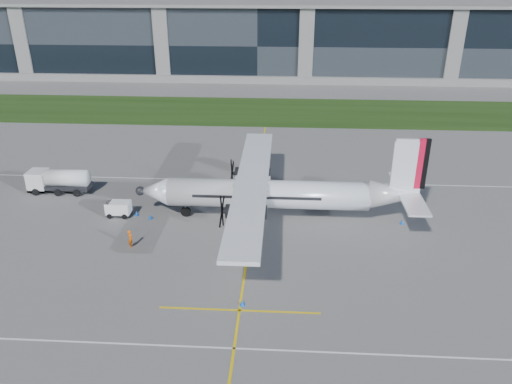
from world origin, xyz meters
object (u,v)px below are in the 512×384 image
baggage_tug (119,209)px  safety_cone_stbdwing (266,162)px  turboprop_aircraft (279,179)px  safety_cone_fwd (137,213)px  safety_cone_portwing (242,303)px  ground_crew_person (130,237)px  safety_cone_nose_port (150,217)px  safety_cone_tail (402,222)px  fuel_tanker_truck (55,181)px

baggage_tug → safety_cone_stbdwing: size_ratio=5.11×
turboprop_aircraft → safety_cone_fwd: turboprop_aircraft is taller
safety_cone_fwd → safety_cone_portwing: 18.34m
baggage_tug → safety_cone_fwd: (1.77, 0.12, -0.52)m
safety_cone_fwd → safety_cone_portwing: size_ratio=1.00×
safety_cone_stbdwing → safety_cone_portwing: (-0.55, -29.07, 0.00)m
ground_crew_person → safety_cone_nose_port: bearing=-7.8°
safety_cone_portwing → safety_cone_tail: bearing=43.1°
ground_crew_person → safety_cone_tail: bearing=-80.7°
safety_cone_fwd → safety_cone_portwing: bearing=-49.3°
fuel_tanker_truck → baggage_tug: 10.24m
baggage_tug → safety_cone_tail: size_ratio=5.11×
baggage_tug → safety_cone_portwing: baggage_tug is taller
ground_crew_person → safety_cone_fwd: (-1.20, 6.06, -0.72)m
ground_crew_person → fuel_tanker_truck: bearing=42.7°
turboprop_aircraft → safety_cone_portwing: size_ratio=58.00×
safety_cone_portwing → turboprop_aircraft: bearing=80.4°
baggage_tug → fuel_tanker_truck: bearing=149.2°
ground_crew_person → safety_cone_nose_port: size_ratio=3.87×
turboprop_aircraft → safety_cone_portwing: 14.87m
fuel_tanker_truck → safety_cone_portwing: (22.50, -19.03, -1.08)m
safety_cone_nose_port → fuel_tanker_truck: bearing=154.6°
fuel_tanker_truck → safety_cone_nose_port: size_ratio=14.20×
turboprop_aircraft → safety_cone_nose_port: (-12.76, -0.81, -4.10)m
safety_cone_stbdwing → safety_cone_fwd: bearing=-129.5°
baggage_tug → safety_cone_tail: (28.34, -0.11, -0.52)m
turboprop_aircraft → baggage_tug: turboprop_aircraft is taller
safety_cone_fwd → safety_cone_tail: bearing=-0.5°
safety_cone_tail → ground_crew_person: bearing=-167.0°
safety_cone_portwing → safety_cone_tail: same height
baggage_tug → safety_cone_portwing: (13.72, -13.79, -0.52)m
turboprop_aircraft → safety_cone_portwing: turboprop_aircraft is taller
safety_cone_portwing → baggage_tug: bearing=134.9°
turboprop_aircraft → safety_cone_nose_port: size_ratio=58.00×
fuel_tanker_truck → safety_cone_stbdwing: 25.16m
baggage_tug → safety_cone_fwd: baggage_tug is taller
fuel_tanker_truck → baggage_tug: fuel_tanker_truck is taller
safety_cone_stbdwing → safety_cone_portwing: bearing=-91.1°
baggage_tug → safety_cone_fwd: 1.84m
ground_crew_person → safety_cone_tail: ground_crew_person is taller
turboprop_aircraft → safety_cone_tail: 12.90m
fuel_tanker_truck → baggage_tug: size_ratio=2.78×
safety_cone_tail → safety_cone_nose_port: size_ratio=1.00×
safety_cone_stbdwing → ground_crew_person: bearing=-118.0°
ground_crew_person → turboprop_aircraft: bearing=-68.3°
fuel_tanker_truck → safety_cone_fwd: 11.77m
fuel_tanker_truck → safety_cone_tail: fuel_tanker_truck is taller
ground_crew_person → baggage_tug: bearing=22.8°
baggage_tug → safety_cone_nose_port: 3.43m
baggage_tug → ground_crew_person: size_ratio=1.32×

